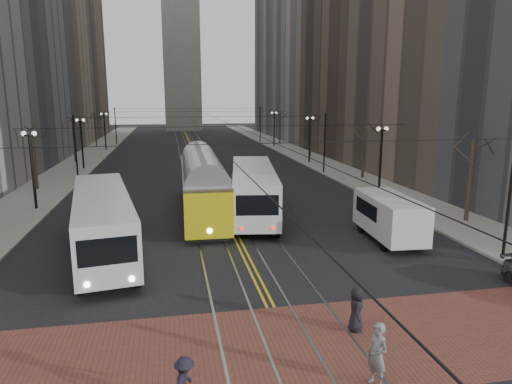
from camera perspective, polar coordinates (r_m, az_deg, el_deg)
name	(u,v)px	position (r m, az deg, el deg)	size (l,w,h in m)	color
ground	(266,297)	(19.74, 1.24, -13.03)	(260.00, 260.00, 0.00)	black
sidewalk_left	(83,161)	(64.05, -20.82, 3.64)	(5.00, 140.00, 0.15)	gray
sidewalk_right	(303,156)	(65.78, 5.91, 4.54)	(5.00, 140.00, 0.15)	gray
crosswalk_band	(290,347)	(16.29, 4.32, -18.79)	(25.00, 6.00, 0.01)	brown
streetcar_rails	(198,159)	(63.18, -7.28, 4.15)	(4.80, 130.00, 0.02)	gray
centre_lines	(198,159)	(63.18, -7.28, 4.15)	(0.42, 130.00, 0.01)	gold
building_left_far	(57,39)	(106.43, -23.58, 17.15)	(16.00, 20.00, 40.00)	brown
building_right_mid	(375,34)	(70.47, 14.64, 18.51)	(16.00, 20.00, 34.00)	brown
building_right_far	(298,44)	(108.21, 5.25, 17.94)	(16.00, 20.00, 40.00)	slate
lamp_posts	(207,152)	(46.74, -6.10, 4.97)	(27.60, 57.20, 5.60)	black
street_trees	(203,146)	(53.19, -6.69, 5.78)	(31.68, 53.28, 5.60)	#382D23
trolley_wires	(203,137)	(52.68, -6.68, 6.78)	(25.96, 120.00, 6.60)	black
transit_bus	(103,223)	(25.88, -18.59, -3.72)	(2.73, 13.11, 3.28)	silver
streetcar	(202,190)	(32.98, -6.71, 0.30)	(2.79, 15.01, 3.54)	gold
rear_bus	(253,192)	(32.31, -0.34, 0.03)	(2.84, 13.06, 3.41)	silver
cargo_van	(389,219)	(27.73, 16.30, -3.26)	(2.29, 5.94, 2.63)	silver
sedan_grey	(243,168)	(49.44, -1.61, 3.05)	(1.86, 4.63, 1.58)	#404348
pedestrian_a	(356,309)	(17.24, 12.41, -14.11)	(0.80, 0.52, 1.64)	black
pedestrian_b	(377,355)	(14.40, 14.91, -19.09)	(0.71, 0.47, 1.94)	gray
pedestrian_d	(185,384)	(13.33, -8.90, -22.61)	(0.99, 0.57, 1.54)	black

